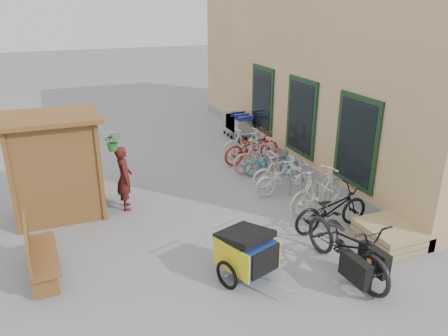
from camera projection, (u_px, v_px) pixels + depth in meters
name	position (u px, v px, depth m)	size (l,w,h in m)	color
ground	(228.00, 239.00, 9.25)	(80.00, 80.00, 0.00)	gray
building	(362.00, 41.00, 14.11)	(6.07, 13.00, 7.00)	tan
kiosk	(50.00, 153.00, 9.70)	(2.49, 1.65, 2.40)	brown
bike_rack	(273.00, 165.00, 11.93)	(0.05, 5.35, 0.86)	#A5A8AD
pallet_stack	(388.00, 235.00, 8.99)	(1.00, 1.20, 0.40)	tan
bench	(38.00, 253.00, 7.79)	(0.58, 1.63, 1.02)	brown
shopping_carts	(237.00, 122.00, 15.72)	(0.57, 1.57, 1.02)	silver
child_trailer	(246.00, 251.00, 7.78)	(1.12, 1.72, 1.00)	navy
cargo_bike	(348.00, 245.00, 7.91)	(0.90, 2.30, 1.19)	black
person_kiosk	(124.00, 178.00, 10.34)	(0.57, 0.38, 1.57)	maroon
bike_0	(331.00, 209.00, 9.47)	(0.65, 1.87, 0.98)	black
bike_1	(318.00, 190.00, 10.25)	(0.52, 1.83, 1.10)	white
bike_2	(285.00, 179.00, 11.22)	(0.58, 1.66, 0.87)	silver
bike_3	(280.00, 172.00, 11.62)	(0.42, 1.49, 0.90)	white
bike_4	(271.00, 163.00, 12.36)	(0.55, 1.59, 0.83)	teal
bike_5	(259.00, 155.00, 12.65)	(0.48, 1.72, 1.03)	pink
bike_6	(252.00, 147.00, 13.40)	(0.67, 1.91, 1.00)	maroon
bike_7	(246.00, 143.00, 13.90)	(0.44, 1.57, 0.94)	white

